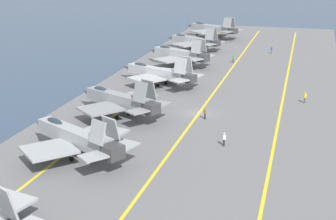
{
  "coord_description": "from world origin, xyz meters",
  "views": [
    {
      "loc": [
        -73.0,
        -15.78,
        24.55
      ],
      "look_at": [
        -7.3,
        2.81,
        2.9
      ],
      "focal_mm": 55.0,
      "sensor_mm": 36.0,
      "label": 1
    }
  ],
  "objects": [
    {
      "name": "parked_jet_fifth",
      "position": [
        14.55,
        10.87,
        2.71
      ],
      "size": [
        12.56,
        17.0,
        5.96
      ],
      "color": "#A8AAAF",
      "rests_on": "carrier_deck"
    },
    {
      "name": "crew_brown_vest",
      "position": [
        -2.53,
        -1.49,
        1.34
      ],
      "size": [
        0.46,
        0.43,
        1.71
      ],
      "color": "#232328",
      "rests_on": "carrier_deck"
    },
    {
      "name": "crew_blue_vest",
      "position": [
        49.61,
        -6.61,
        1.39
      ],
      "size": [
        0.38,
        0.45,
        1.81
      ],
      "color": "#4C473D",
      "rests_on": "carrier_deck"
    },
    {
      "name": "deck_stripe_edge_line",
      "position": [
        0.0,
        11.99,
        0.4
      ],
      "size": [
        167.54,
        2.65,
        0.01
      ],
      "primitive_type": "cube",
      "rotation": [
        0.0,
        0.0,
        -0.01
      ],
      "color": "yellow",
      "rests_on": "carrier_deck"
    },
    {
      "name": "carrier_deck",
      "position": [
        0.0,
        0.0,
        0.2
      ],
      "size": [
        186.17,
        43.59,
        0.4
      ],
      "primitive_type": "cube",
      "color": "slate",
      "rests_on": "ground"
    },
    {
      "name": "parked_jet_eighth",
      "position": [
        67.66,
        11.4,
        3.08
      ],
      "size": [
        13.69,
        17.08,
        6.19
      ],
      "color": "gray",
      "rests_on": "carrier_deck"
    },
    {
      "name": "crew_yellow_vest",
      "position": [
        9.96,
        -15.36,
        1.4
      ],
      "size": [
        0.45,
        0.46,
        1.82
      ],
      "color": "#4C473D",
      "rests_on": "carrier_deck"
    },
    {
      "name": "crew_white_vest",
      "position": [
        -12.38,
        -6.01,
        1.38
      ],
      "size": [
        0.43,
        0.46,
        1.79
      ],
      "color": "#232328",
      "rests_on": "carrier_deck"
    },
    {
      "name": "parked_jet_sixth",
      "position": [
        31.22,
        11.39,
        2.89
      ],
      "size": [
        12.74,
        15.32,
        6.19
      ],
      "color": "#93999E",
      "rests_on": "carrier_deck"
    },
    {
      "name": "deck_stripe_centerline",
      "position": [
        0.0,
        0.0,
        0.4
      ],
      "size": [
        167.56,
        0.36,
        0.01
      ],
      "primitive_type": "cube",
      "color": "yellow",
      "rests_on": "carrier_deck"
    },
    {
      "name": "deck_stripe_foul_line",
      "position": [
        0.0,
        -11.99,
        0.4
      ],
      "size": [
        167.54,
        2.73,
        0.01
      ],
      "primitive_type": "cube",
      "rotation": [
        0.0,
        0.0,
        0.01
      ],
      "color": "yellow",
      "rests_on": "carrier_deck"
    },
    {
      "name": "crew_green_vest",
      "position": [
        37.22,
        0.56,
        1.37
      ],
      "size": [
        0.37,
        0.44,
        1.77
      ],
      "color": "#383328",
      "rests_on": "carrier_deck"
    },
    {
      "name": "parked_jet_seventh",
      "position": [
        49.56,
        12.32,
        2.66
      ],
      "size": [
        12.64,
        15.55,
        5.91
      ],
      "color": "gray",
      "rests_on": "carrier_deck"
    },
    {
      "name": "ground_plane",
      "position": [
        0.0,
        0.0,
        0.0
      ],
      "size": [
        2000.0,
        2000.0,
        0.0
      ],
      "primitive_type": "plane",
      "color": "#2D425B"
    },
    {
      "name": "parked_jet_third",
      "position": [
        -20.62,
        10.64,
        2.94
      ],
      "size": [
        13.78,
        16.35,
        6.1
      ],
      "color": "#93999E",
      "rests_on": "carrier_deck"
    },
    {
      "name": "parked_jet_fourth",
      "position": [
        -4.58,
        11.21,
        2.96
      ],
      "size": [
        13.55,
        15.8,
        6.34
      ],
      "color": "gray",
      "rests_on": "carrier_deck"
    }
  ]
}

